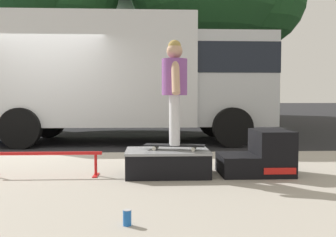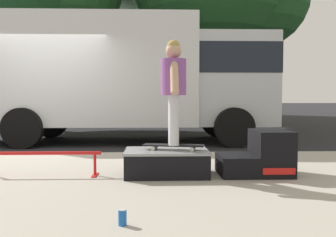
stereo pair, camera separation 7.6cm
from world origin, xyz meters
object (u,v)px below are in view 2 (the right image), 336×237
Objects in this scene: kicker_ramp at (260,156)px; grind_rail at (44,158)px; soda_can at (122,218)px; skater_kid at (174,83)px; skate_box at (167,161)px; box_truck at (133,74)px; skateboard at (173,146)px.

kicker_ramp reaches higher than grind_rail.
skater_kid is at bearing 75.53° from soda_can.
skate_box is at bearing 179.98° from kicker_ramp.
soda_can is (-0.50, -1.93, -1.12)m from skater_kid.
kicker_ramp is 5.33m from box_truck.
box_truck is (-0.27, 6.73, 1.52)m from soda_can.
skater_kid is 0.19× the size of box_truck.
kicker_ramp is 0.13× the size of box_truck.
skate_box is 1.33× the size of skateboard.
skater_kid is (-1.13, -0.01, 0.94)m from kicker_ramp.
skate_box is 0.80× the size of skater_kid.
grind_rail is 0.21× the size of box_truck.
skateboard is at bearing -80.87° from box_truck.
kicker_ramp is (1.22, -0.00, 0.06)m from skate_box.
box_truck reaches higher than skater_kid.
grind_rail is 1.08× the size of skater_kid.
skater_kid reaches higher than skate_box.
grind_rail is at bearing 179.56° from skater_kid.
skater_kid reaches higher than grind_rail.
soda_can is at bearing -130.04° from kicker_ramp.
soda_can is at bearing -104.47° from skater_kid.
box_truck reaches higher than soda_can.
kicker_ramp is 0.68× the size of skater_kid.
box_truck is at bearing 98.10° from skate_box.
skateboard is 0.80m from skater_kid.
skateboard reaches higher than soda_can.
skater_kid is (1.65, -0.01, 0.95)m from grind_rail.
kicker_ramp reaches higher than skateboard.
soda_can is at bearing -87.68° from box_truck.
box_truck is (0.88, 4.79, 1.35)m from grind_rail.
grind_rail is 11.48× the size of soda_can.
kicker_ramp is at bearing 0.27° from skater_kid.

